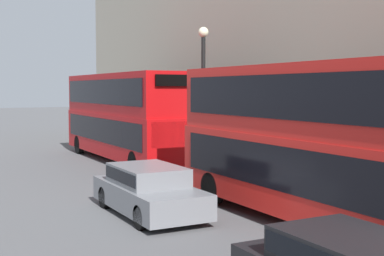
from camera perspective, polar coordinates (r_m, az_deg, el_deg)
bus_leading at (r=13.73m, az=15.04°, el=-1.15°), size 2.59×11.44×4.21m
bus_second_in_queue at (r=26.39m, az=-7.16°, el=1.55°), size 2.59×11.46×4.29m
car_hatchback at (r=15.32m, az=-4.66°, el=-6.48°), size 1.88×4.43×1.38m
street_lamp at (r=23.05m, az=1.22°, el=4.91°), size 0.44×0.44×6.21m
pedestrian at (r=23.67m, az=3.25°, el=-2.62°), size 0.36×0.36×1.65m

